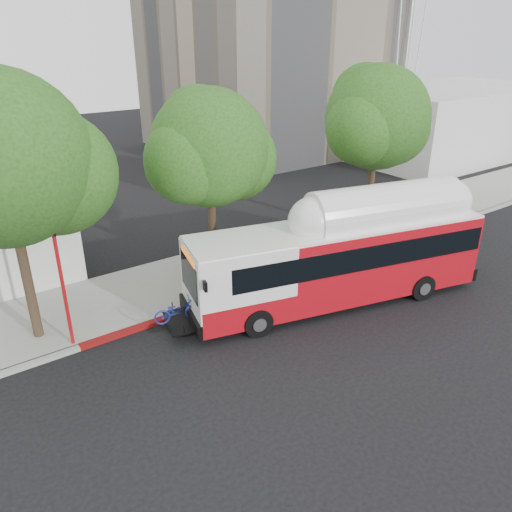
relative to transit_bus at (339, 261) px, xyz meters
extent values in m
plane|color=black|center=(-2.18, -1.12, -1.86)|extent=(120.00, 120.00, 0.00)
cube|color=gray|center=(-2.18, 5.38, -1.79)|extent=(60.00, 5.00, 0.15)
cube|color=gray|center=(-2.18, 2.78, -1.79)|extent=(60.00, 0.30, 0.15)
cube|color=maroon|center=(-5.18, 2.78, -1.78)|extent=(10.00, 0.32, 0.16)
cylinder|color=#2D2116|center=(-11.18, 4.38, 1.18)|extent=(0.36, 0.36, 6.08)
sphere|color=#1D4513|center=(-11.18, 4.38, 4.98)|extent=(5.80, 5.80, 5.80)
sphere|color=#1D4513|center=(-9.58, 4.58, 4.22)|extent=(4.35, 4.35, 4.35)
cylinder|color=#2D2116|center=(-3.18, 4.88, 0.86)|extent=(0.36, 0.36, 5.44)
sphere|color=#1D4513|center=(-3.18, 4.88, 4.26)|extent=(5.00, 5.00, 5.00)
sphere|color=#1D4513|center=(-1.80, 5.08, 3.58)|extent=(3.75, 3.75, 3.75)
cylinder|color=#2D2116|center=(6.82, 4.68, 1.02)|extent=(0.36, 0.36, 5.76)
sphere|color=#1D4513|center=(6.82, 4.68, 4.62)|extent=(5.40, 5.40, 5.40)
sphere|color=#1D4513|center=(8.31, 4.88, 3.90)|extent=(4.05, 4.05, 4.05)
cube|color=silver|center=(27.82, 14.88, 1.14)|extent=(20.00, 12.00, 6.00)
cube|color=#A80B15|center=(-0.09, 0.02, 0.01)|extent=(12.78, 5.55, 3.02)
cube|color=black|center=(0.41, -0.10, 0.64)|extent=(11.58, 5.32, 0.99)
cube|color=white|center=(-0.09, 0.02, 1.56)|extent=(12.76, 5.47, 0.10)
cube|color=white|center=(1.93, -0.46, 1.84)|extent=(6.97, 3.58, 0.57)
cube|color=black|center=(-6.72, 1.62, -1.34)|extent=(1.25, 2.02, 0.06)
imported|color=navy|center=(-6.72, 1.62, -0.84)|extent=(1.02, 1.88, 0.94)
cylinder|color=red|center=(-10.29, 3.11, 0.37)|extent=(0.13, 0.13, 4.46)
cube|color=black|center=(-10.29, 3.11, 2.71)|extent=(0.06, 0.45, 0.28)
camera|label=1|loc=(-13.69, -13.30, 8.77)|focal=35.00mm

